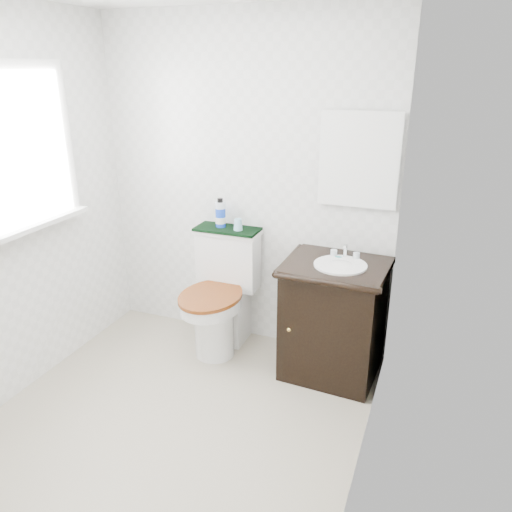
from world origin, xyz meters
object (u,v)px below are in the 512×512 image
Objects in this scene: cup at (238,225)px; vanity at (334,317)px; trash_bin at (296,333)px; mouthwash_bottle at (220,214)px; toilet at (222,299)px.

vanity is at bearing -12.59° from cup.
mouthwash_bottle reaches higher than trash_bin.
trash_bin is at bearing 3.20° from cup.
vanity is at bearing -3.96° from toilet.
toilet is 0.64m from mouthwash_bottle.
vanity is 4.30× the size of mouthwash_bottle.
toilet is 3.28× the size of trash_bin.
trash_bin is 1.27× the size of mouthwash_bottle.
vanity is (0.86, -0.06, 0.04)m from toilet.
toilet is 0.58m from cup.
toilet is 0.61m from trash_bin.
mouthwash_bottle reaches higher than toilet.
mouthwash_bottle reaches higher than cup.
trash_bin is (-0.32, 0.20, -0.29)m from vanity.
mouthwash_bottle is at bearing 112.65° from toilet.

